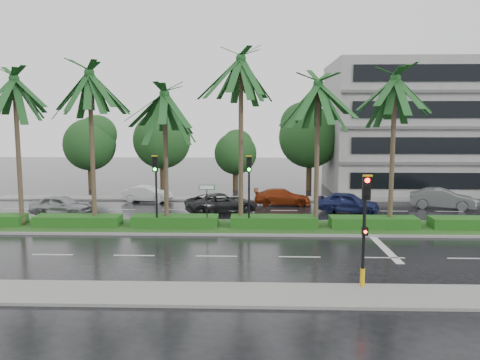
{
  "coord_description": "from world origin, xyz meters",
  "views": [
    {
      "loc": [
        1.83,
        -26.86,
        6.38
      ],
      "look_at": [
        0.94,
        1.5,
        2.92
      ],
      "focal_mm": 35.0,
      "sensor_mm": 36.0,
      "label": 1
    }
  ],
  "objects_px": {
    "car_blue": "(348,202)",
    "car_grey": "(442,199)",
    "street_sign": "(207,195)",
    "car_white": "(147,194)",
    "car_silver": "(61,206)",
    "signal_near": "(365,226)",
    "car_red": "(282,197)",
    "signal_median_left": "(156,181)",
    "car_darkgrey": "(222,203)"
  },
  "relations": [
    {
      "from": "car_silver",
      "to": "car_white",
      "type": "distance_m",
      "value": 7.52
    },
    {
      "from": "signal_near",
      "to": "street_sign",
      "type": "relative_size",
      "value": 1.68
    },
    {
      "from": "street_sign",
      "to": "car_silver",
      "type": "xyz_separation_m",
      "value": [
        -10.5,
        4.03,
        -1.4
      ]
    },
    {
      "from": "car_darkgrey",
      "to": "car_grey",
      "type": "relative_size",
      "value": 1.12
    },
    {
      "from": "car_white",
      "to": "car_red",
      "type": "relative_size",
      "value": 0.9
    },
    {
      "from": "signal_median_left",
      "to": "car_red",
      "type": "bearing_deg",
      "value": 48.48
    },
    {
      "from": "car_silver",
      "to": "car_red",
      "type": "relative_size",
      "value": 0.96
    },
    {
      "from": "signal_near",
      "to": "car_blue",
      "type": "distance_m",
      "value": 16.02
    },
    {
      "from": "signal_median_left",
      "to": "car_grey",
      "type": "xyz_separation_m",
      "value": [
        19.89,
        7.88,
        -2.24
      ]
    },
    {
      "from": "signal_near",
      "to": "car_darkgrey",
      "type": "bearing_deg",
      "value": 113.12
    },
    {
      "from": "street_sign",
      "to": "car_silver",
      "type": "relative_size",
      "value": 0.61
    },
    {
      "from": "car_white",
      "to": "car_darkgrey",
      "type": "distance_m",
      "value": 7.88
    },
    {
      "from": "car_silver",
      "to": "car_darkgrey",
      "type": "relative_size",
      "value": 0.82
    },
    {
      "from": "signal_near",
      "to": "car_darkgrey",
      "type": "xyz_separation_m",
      "value": [
        -6.5,
        15.22,
        -1.79
      ]
    },
    {
      "from": "car_blue",
      "to": "car_red",
      "type": "bearing_deg",
      "value": 75.36
    },
    {
      "from": "car_silver",
      "to": "car_white",
      "type": "height_order",
      "value": "car_silver"
    },
    {
      "from": "signal_median_left",
      "to": "car_darkgrey",
      "type": "bearing_deg",
      "value": 57.69
    },
    {
      "from": "street_sign",
      "to": "car_blue",
      "type": "distance_m",
      "value": 11.24
    },
    {
      "from": "signal_near",
      "to": "car_darkgrey",
      "type": "relative_size",
      "value": 0.85
    },
    {
      "from": "street_sign",
      "to": "car_grey",
      "type": "bearing_deg",
      "value": 24.51
    },
    {
      "from": "signal_near",
      "to": "car_blue",
      "type": "relative_size",
      "value": 1.0
    },
    {
      "from": "car_white",
      "to": "car_silver",
      "type": "bearing_deg",
      "value": 149.8
    },
    {
      "from": "car_grey",
      "to": "signal_near",
      "type": "bearing_deg",
      "value": 169.32
    },
    {
      "from": "car_red",
      "to": "street_sign",
      "type": "bearing_deg",
      "value": 151.65
    },
    {
      "from": "street_sign",
      "to": "car_red",
      "type": "xyz_separation_m",
      "value": [
        5.0,
        8.85,
        -1.48
      ]
    },
    {
      "from": "street_sign",
      "to": "car_white",
      "type": "distance_m",
      "value": 11.67
    },
    {
      "from": "signal_near",
      "to": "car_darkgrey",
      "type": "height_order",
      "value": "signal_near"
    },
    {
      "from": "signal_median_left",
      "to": "car_darkgrey",
      "type": "distance_m",
      "value": 6.94
    },
    {
      "from": "car_silver",
      "to": "street_sign",
      "type": "bearing_deg",
      "value": -103.14
    },
    {
      "from": "car_white",
      "to": "signal_median_left",
      "type": "bearing_deg",
      "value": -156.48
    },
    {
      "from": "car_silver",
      "to": "car_darkgrey",
      "type": "distance_m",
      "value": 11.08
    },
    {
      "from": "car_white",
      "to": "car_blue",
      "type": "distance_m",
      "value": 15.93
    },
    {
      "from": "street_sign",
      "to": "signal_median_left",
      "type": "bearing_deg",
      "value": -176.53
    },
    {
      "from": "street_sign",
      "to": "car_darkgrey",
      "type": "xyz_separation_m",
      "value": [
        0.5,
        5.35,
        -1.41
      ]
    },
    {
      "from": "signal_median_left",
      "to": "car_white",
      "type": "xyz_separation_m",
      "value": [
        -2.89,
        10.15,
        -2.34
      ]
    },
    {
      "from": "signal_near",
      "to": "car_red",
      "type": "bearing_deg",
      "value": 96.1
    },
    {
      "from": "signal_median_left",
      "to": "signal_near",
      "type": "bearing_deg",
      "value": -44.09
    },
    {
      "from": "car_white",
      "to": "car_blue",
      "type": "relative_size",
      "value": 0.92
    },
    {
      "from": "signal_near",
      "to": "car_grey",
      "type": "distance_m",
      "value": 20.24
    },
    {
      "from": "car_darkgrey",
      "to": "car_grey",
      "type": "bearing_deg",
      "value": -102.89
    },
    {
      "from": "street_sign",
      "to": "car_grey",
      "type": "height_order",
      "value": "street_sign"
    },
    {
      "from": "car_blue",
      "to": "car_grey",
      "type": "bearing_deg",
      "value": -56.94
    },
    {
      "from": "signal_near",
      "to": "street_sign",
      "type": "bearing_deg",
      "value": 125.34
    },
    {
      "from": "street_sign",
      "to": "car_darkgrey",
      "type": "bearing_deg",
      "value": 84.66
    },
    {
      "from": "car_silver",
      "to": "car_grey",
      "type": "relative_size",
      "value": 0.92
    },
    {
      "from": "car_silver",
      "to": "car_white",
      "type": "xyz_separation_m",
      "value": [
        4.61,
        5.94,
        -0.06
      ]
    },
    {
      "from": "car_darkgrey",
      "to": "signal_near",
      "type": "bearing_deg",
      "value": -177.91
    },
    {
      "from": "signal_median_left",
      "to": "car_blue",
      "type": "height_order",
      "value": "signal_median_left"
    },
    {
      "from": "signal_median_left",
      "to": "car_white",
      "type": "relative_size",
      "value": 1.09
    },
    {
      "from": "car_darkgrey",
      "to": "car_grey",
      "type": "xyz_separation_m",
      "value": [
        16.39,
        2.35,
        0.04
      ]
    }
  ]
}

